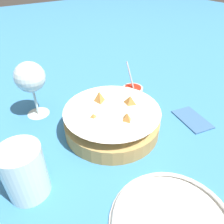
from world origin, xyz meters
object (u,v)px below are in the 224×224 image
object	(u,v)px
food_basket	(112,120)
beer_mug	(25,172)
wine_glass	(30,79)
side_plate	(173,224)
sauce_cup	(133,92)

from	to	relation	value
food_basket	beer_mug	world-z (taller)	beer_mug
wine_glass	beer_mug	world-z (taller)	wine_glass
wine_glass	beer_mug	xyz separation A→B (m)	(-0.25, 0.10, -0.07)
beer_mug	side_plate	world-z (taller)	beer_mug
sauce_cup	wine_glass	distance (m)	0.32
beer_mug	wine_glass	bearing A→B (deg)	-22.45
food_basket	sauce_cup	distance (m)	0.19
sauce_cup	wine_glass	xyz separation A→B (m)	(0.08, 0.30, 0.10)
wine_glass	side_plate	bearing A→B (deg)	-169.88
sauce_cup	beer_mug	distance (m)	0.43
food_basket	beer_mug	size ratio (longest dim) A/B	2.01
side_plate	sauce_cup	bearing A→B (deg)	-29.11
food_basket	wine_glass	distance (m)	0.25
food_basket	sauce_cup	size ratio (longest dim) A/B	2.20
wine_glass	side_plate	size ratio (longest dim) A/B	0.72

